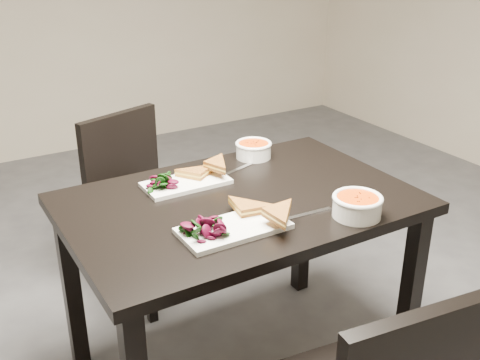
{
  "coord_description": "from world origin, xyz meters",
  "views": [
    {
      "loc": [
        -1.05,
        -1.86,
        1.61
      ],
      "look_at": [
        -0.13,
        -0.31,
        0.82
      ],
      "focal_mm": 42.86,
      "sensor_mm": 36.0,
      "label": 1
    }
  ],
  "objects": [
    {
      "name": "chair_far",
      "position": [
        -0.22,
        0.46,
        0.48
      ],
      "size": [
        0.53,
        0.53,
        0.85
      ],
      "rotation": [
        0.0,
        0.0,
        0.33
      ],
      "color": "black",
      "rests_on": "ground"
    },
    {
      "name": "salad_far",
      "position": [
        -0.34,
        -0.11,
        0.79
      ],
      "size": [
        0.1,
        0.09,
        0.04
      ],
      "primitive_type": null,
      "color": "black",
      "rests_on": "plate_far"
    },
    {
      "name": "soup_bowl_near",
      "position": [
        0.13,
        -0.62,
        0.79
      ],
      "size": [
        0.16,
        0.16,
        0.07
      ],
      "color": "white",
      "rests_on": "table"
    },
    {
      "name": "plate_near",
      "position": [
        -0.26,
        -0.5,
        0.76
      ],
      "size": [
        0.34,
        0.17,
        0.02
      ],
      "primitive_type": "cube",
      "color": "white",
      "rests_on": "table"
    },
    {
      "name": "salad_near",
      "position": [
        -0.36,
        -0.5,
        0.79
      ],
      "size": [
        0.11,
        0.1,
        0.05
      ],
      "primitive_type": null,
      "color": "black",
      "rests_on": "plate_near"
    },
    {
      "name": "sandwich_near",
      "position": [
        -0.2,
        -0.48,
        0.79
      ],
      "size": [
        0.19,
        0.15,
        0.06
      ],
      "primitive_type": null,
      "rotation": [
        0.0,
        0.0,
        -0.16
      ],
      "color": "#AF6E24",
      "rests_on": "plate_near"
    },
    {
      "name": "sandwich_far",
      "position": [
        -0.17,
        -0.12,
        0.79
      ],
      "size": [
        0.19,
        0.19,
        0.05
      ],
      "primitive_type": null,
      "rotation": [
        0.0,
        0.0,
        0.61
      ],
      "color": "#AF6E24",
      "rests_on": "plate_far"
    },
    {
      "name": "ground",
      "position": [
        0.0,
        0.0,
        0.0
      ],
      "size": [
        5.0,
        5.0,
        0.0
      ],
      "primitive_type": "plane",
      "color": "#47474C",
      "rests_on": "ground"
    },
    {
      "name": "cutlery_far",
      "position": [
        -0.01,
        -0.08,
        0.75
      ],
      "size": [
        0.18,
        0.07,
        0.0
      ],
      "primitive_type": "cube",
      "rotation": [
        0.0,
        0.0,
        0.31
      ],
      "color": "silver",
      "rests_on": "table"
    },
    {
      "name": "plate_far",
      "position": [
        -0.24,
        -0.11,
        0.76
      ],
      "size": [
        0.31,
        0.16,
        0.02
      ],
      "primitive_type": "cube",
      "color": "white",
      "rests_on": "table"
    },
    {
      "name": "soup_bowl_far",
      "position": [
        0.12,
        0.0,
        0.79
      ],
      "size": [
        0.15,
        0.15,
        0.07
      ],
      "color": "white",
      "rests_on": "table"
    },
    {
      "name": "cutlery_near",
      "position": [
        0.0,
        -0.53,
        0.75
      ],
      "size": [
        0.18,
        0.02,
        0.0
      ],
      "primitive_type": "cube",
      "rotation": [
        0.0,
        0.0,
        -0.05
      ],
      "color": "silver",
      "rests_on": "table"
    },
    {
      "name": "table",
      "position": [
        -0.13,
        -0.31,
        0.65
      ],
      "size": [
        1.2,
        0.8,
        0.75
      ],
      "color": "black",
      "rests_on": "ground"
    }
  ]
}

